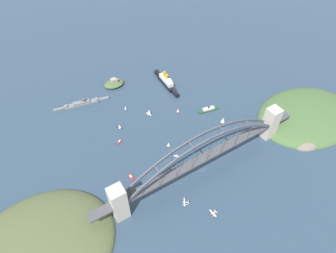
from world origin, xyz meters
The scene contains 21 objects.
ground_plane centered at (0.00, 0.00, 0.00)m, with size 1400.00×1400.00×0.00m, color #2D4256.
harbor_arch_bridge centered at (0.00, 0.00, 25.97)m, with size 281.27×15.38×63.44m.
headland_west_shore centered at (-195.90, 5.92, 0.00)m, with size 153.22×131.12×31.54m.
headland_east_shore centered at (184.59, -5.68, 0.00)m, with size 156.83×116.64×28.77m.
ocean_liner centered at (52.77, 168.47, 6.02)m, with size 12.83×76.56×21.37m.
naval_cruiser centered at (-81.76, 193.61, 2.64)m, with size 82.89×19.95×16.11m.
harbor_ferry_steamer centered at (72.71, 81.57, 2.22)m, with size 32.29×11.05×7.47m.
fort_island_mid_harbor centered at (-20.37, 211.86, 4.09)m, with size 32.39×24.60×13.56m.
seaplane_taxiing_near_bridge centered at (-43.08, -26.13, 1.98)m, with size 8.75×9.43×4.78m.
seaplane_second_in_formation centered at (-24.73, -52.92, 2.20)m, with size 7.92×10.12×4.98m.
small_boat_0 centered at (-14.36, 54.13, 3.77)m, with size 8.08×4.79×8.09m.
small_boat_1 centered at (-30.97, 148.05, 3.64)m, with size 3.93×6.45×7.72m.
small_boat_2 centered at (32.30, 102.25, 3.73)m, with size 6.11×5.84×7.99m.
small_boat_3 centered at (-101.72, 28.37, 4.45)m, with size 8.73×9.42×9.59m.
small_boat_4 centered at (74.28, 50.50, 4.69)m, with size 7.33×11.00×10.18m.
small_boat_5 centered at (-78.48, 36.30, 0.90)m, with size 4.14×13.07×2.51m.
small_boat_6 centered at (-54.53, 118.16, 3.39)m, with size 6.50×7.63×7.36m.
small_boat_7 centered at (-6.25, 120.06, 5.37)m, with size 6.70×9.64×11.53m.
small_boat_8 centered at (-14.74, 33.85, 0.95)m, with size 6.66×5.82×2.65m.
small_boat_9 centered at (-66.20, 94.86, 0.78)m, with size 10.22×6.20×2.22m.
channel_marker_buoy centered at (13.06, 29.00, 1.12)m, with size 2.20×2.20×2.75m.
Camera 1 is at (-142.26, -148.69, 284.33)m, focal length 30.11 mm.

